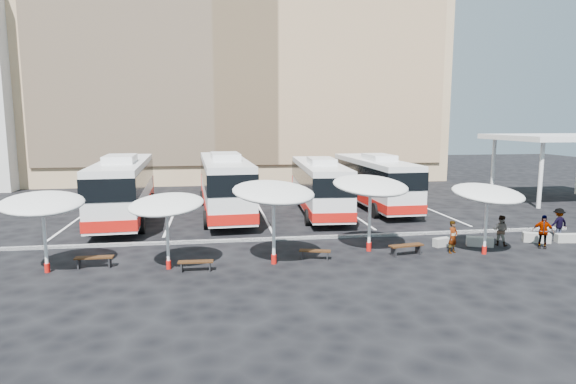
{
  "coord_description": "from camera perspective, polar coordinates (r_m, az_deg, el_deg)",
  "views": [
    {
      "loc": [
        -3.16,
        -24.18,
        6.27
      ],
      "look_at": [
        1.0,
        3.0,
        2.2
      ],
      "focal_mm": 30.0,
      "sensor_mm": 36.0,
      "label": 1
    }
  ],
  "objects": [
    {
      "name": "ground",
      "position": [
        25.18,
        -1.22,
        -6.0
      ],
      "size": [
        120.0,
        120.0,
        0.0
      ],
      "primitive_type": "plane",
      "color": "black",
      "rests_on": "ground"
    },
    {
      "name": "sandstone_building",
      "position": [
        56.49,
        -5.63,
        14.84
      ],
      "size": [
        42.0,
        18.25,
        29.6
      ],
      "color": "tan",
      "rests_on": "ground"
    },
    {
      "name": "service_canopy",
      "position": [
        43.68,
        29.9,
        5.47
      ],
      "size": [
        10.0,
        8.0,
        5.2
      ],
      "color": "white",
      "rests_on": "ground"
    },
    {
      "name": "curb_divider",
      "position": [
        25.64,
        -1.37,
        -5.56
      ],
      "size": [
        34.0,
        0.25,
        0.15
      ],
      "primitive_type": "cube",
      "color": "black",
      "rests_on": "ground"
    },
    {
      "name": "bay_lines",
      "position": [
        32.93,
        -3.04,
        -2.56
      ],
      "size": [
        24.15,
        12.0,
        0.01
      ],
      "color": "white",
      "rests_on": "ground"
    },
    {
      "name": "bus_0",
      "position": [
        32.43,
        -18.88,
        0.66
      ],
      "size": [
        3.63,
        13.38,
        4.2
      ],
      "rotation": [
        0.0,
        0.0,
        0.06
      ],
      "color": "white",
      "rests_on": "ground"
    },
    {
      "name": "bus_1",
      "position": [
        32.68,
        -7.54,
        1.12
      ],
      "size": [
        3.59,
        13.44,
        4.23
      ],
      "rotation": [
        0.0,
        0.0,
        0.05
      ],
      "color": "white",
      "rests_on": "ground"
    },
    {
      "name": "bus_2",
      "position": [
        32.99,
        3.69,
        0.92
      ],
      "size": [
        3.42,
        12.31,
        3.86
      ],
      "rotation": [
        0.0,
        0.0,
        -0.07
      ],
      "color": "white",
      "rests_on": "ground"
    },
    {
      "name": "bus_3",
      "position": [
        35.79,
        10.09,
        1.45
      ],
      "size": [
        3.06,
        12.43,
        3.93
      ],
      "rotation": [
        0.0,
        0.0,
        0.02
      ],
      "color": "white",
      "rests_on": "ground"
    },
    {
      "name": "sunshade_0",
      "position": [
        22.1,
        -27.1,
        -1.23
      ],
      "size": [
        4.1,
        4.13,
        3.44
      ],
      "rotation": [
        0.0,
        0.0,
        0.29
      ],
      "color": "white",
      "rests_on": "ground"
    },
    {
      "name": "sunshade_1",
      "position": [
        20.79,
        -14.22,
        -1.48
      ],
      "size": [
        4.07,
        4.1,
        3.28
      ],
      "rotation": [
        0.0,
        0.0,
        -0.37
      ],
      "color": "white",
      "rests_on": "ground"
    },
    {
      "name": "sunshade_2",
      "position": [
        20.84,
        -1.72,
        -0.07
      ],
      "size": [
        4.71,
        4.73,
        3.76
      ],
      "rotation": [
        0.0,
        0.0,
        0.39
      ],
      "color": "white",
      "rests_on": "ground"
    },
    {
      "name": "sunshade_3",
      "position": [
        23.27,
        9.74,
        0.72
      ],
      "size": [
        4.46,
        4.5,
        3.77
      ],
      "rotation": [
        0.0,
        0.0,
        0.28
      ],
      "color": "white",
      "rests_on": "ground"
    },
    {
      "name": "sunshade_4",
      "position": [
        24.3,
        22.59,
        -0.2
      ],
      "size": [
        3.88,
        3.92,
        3.41
      ],
      "rotation": [
        0.0,
        0.0,
        0.21
      ],
      "color": "white",
      "rests_on": "ground"
    },
    {
      "name": "wood_bench_0",
      "position": [
        22.49,
        -21.98,
        -7.4
      ],
      "size": [
        1.6,
        0.43,
        0.49
      ],
      "rotation": [
        0.0,
        0.0,
        -0.01
      ],
      "color": "black",
      "rests_on": "ground"
    },
    {
      "name": "wood_bench_1",
      "position": [
        20.77,
        -10.88,
        -8.31
      ],
      "size": [
        1.48,
        0.46,
        0.45
      ],
      "rotation": [
        0.0,
        0.0,
        -0.05
      ],
      "color": "black",
      "rests_on": "ground"
    },
    {
      "name": "wood_bench_2",
      "position": [
        22.12,
        3.22,
        -7.15
      ],
      "size": [
        1.48,
        0.76,
        0.44
      ],
      "rotation": [
        0.0,
        0.0,
        -0.28
      ],
      "color": "black",
      "rests_on": "ground"
    },
    {
      "name": "wood_bench_3",
      "position": [
        23.42,
        13.84,
        -6.37
      ],
      "size": [
        1.72,
        0.74,
        0.51
      ],
      "rotation": [
        0.0,
        0.0,
        0.18
      ],
      "color": "black",
      "rests_on": "ground"
    },
    {
      "name": "conc_bench_0",
      "position": [
        25.66,
        17.96,
        -5.65
      ],
      "size": [
        1.21,
        0.72,
        0.43
      ],
      "primitive_type": "cube",
      "rotation": [
        0.0,
        0.0,
        0.32
      ],
      "color": "gray",
      "rests_on": "ground"
    },
    {
      "name": "conc_bench_1",
      "position": [
        26.24,
        21.77,
        -5.48
      ],
      "size": [
        1.34,
        0.87,
        0.48
      ],
      "primitive_type": "cube",
      "rotation": [
        0.0,
        0.0,
        -0.38
      ],
      "color": "gray",
      "rests_on": "ground"
    },
    {
      "name": "conc_bench_2",
      "position": [
        28.33,
        27.37,
        -4.82
      ],
      "size": [
        1.38,
        0.91,
        0.49
      ],
      "primitive_type": "cube",
      "rotation": [
        0.0,
        0.0,
        -0.39
      ],
      "color": "gray",
      "rests_on": "ground"
    },
    {
      "name": "conc_bench_3",
      "position": [
        29.08,
        30.18,
        -4.74
      ],
      "size": [
        1.23,
        0.54,
        0.45
      ],
      "primitive_type": "cube",
      "rotation": [
        0.0,
        0.0,
        -0.13
      ],
      "color": "gray",
      "rests_on": "ground"
    },
    {
      "name": "passenger_0",
      "position": [
        24.38,
        18.96,
        -5.06
      ],
      "size": [
        0.68,
        0.61,
        1.56
      ],
      "primitive_type": "imported",
      "rotation": [
        0.0,
        0.0,
        0.52
      ],
      "color": "black",
      "rests_on": "ground"
    },
    {
      "name": "passenger_1",
      "position": [
        26.7,
        23.93,
        -4.18
      ],
      "size": [
        0.95,
        0.95,
        1.56
      ],
      "primitive_type": "imported",
      "rotation": [
        0.0,
        0.0,
        2.37
      ],
      "color": "black",
      "rests_on": "ground"
    },
    {
      "name": "passenger_2",
      "position": [
        27.05,
        27.97,
        -4.17
      ],
      "size": [
        1.05,
        0.87,
        1.67
      ],
      "primitive_type": "imported",
      "rotation": [
        0.0,
        0.0,
        -0.56
      ],
      "color": "black",
      "rests_on": "ground"
    },
    {
      "name": "passenger_3",
      "position": [
        29.83,
        29.4,
        -3.22
      ],
      "size": [
        1.11,
        0.72,
        1.62
      ],
      "primitive_type": "imported",
      "rotation": [
        0.0,
        0.0,
        3.26
      ],
      "color": "black",
      "rests_on": "ground"
    }
  ]
}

